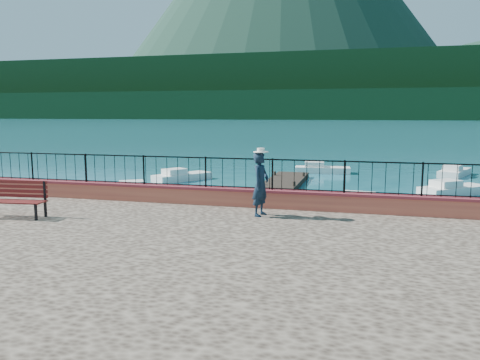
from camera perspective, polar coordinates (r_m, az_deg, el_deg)
The scene contains 15 objects.
ground at distance 11.60m, azimuth 1.78°, elevation -12.88°, with size 2000.00×2000.00×0.00m, color #19596B.
parapet at distance 14.70m, azimuth 5.08°, elevation -2.34°, with size 28.00×0.46×0.58m, color #CD684A.
railing at distance 14.58m, azimuth 5.12°, elevation 0.62°, with size 27.00×0.05×0.95m, color black.
dock at distance 23.32m, azimuth 3.69°, elevation -1.75°, with size 2.00×16.00×0.30m, color #2D231C.
far_forest at distance 310.59m, azimuth 14.61°, elevation 8.82°, with size 900.00×60.00×18.00m, color black.
foothills at distance 370.98m, azimuth 14.75°, elevation 10.68°, with size 900.00×120.00×44.00m, color black.
park_bench at distance 14.88m, azimuth -25.84°, elevation -2.93°, with size 1.92×0.79×1.04m.
person at distance 13.50m, azimuth 2.53°, elevation -0.52°, with size 0.68×0.44×1.85m, color #102030.
hat at distance 13.39m, azimuth 2.56°, elevation 3.66°, with size 0.44×0.44×0.12m, color white.
boat_0 at distance 24.21m, azimuth -11.82°, elevation -0.94°, with size 3.36×1.30×0.80m, color silver.
boat_1 at distance 20.70m, azimuth 15.82°, elevation -2.61°, with size 3.95×1.30×0.80m, color silver.
boat_2 at distance 26.48m, azimuth 24.63°, elevation -0.74°, with size 3.82×1.30×0.80m, color silver.
boat_3 at distance 29.26m, azimuth -7.07°, elevation 0.73°, with size 3.71×1.30×0.80m, color white.
boat_4 at distance 33.17m, azimuth 10.02°, elevation 1.54°, with size 3.77×1.30×0.80m, color silver.
boat_5 at distance 34.32m, azimuth 24.71°, elevation 1.13°, with size 3.68×1.30×0.80m, color silver.
Camera 1 is at (2.44, -10.54, 4.17)m, focal length 35.00 mm.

